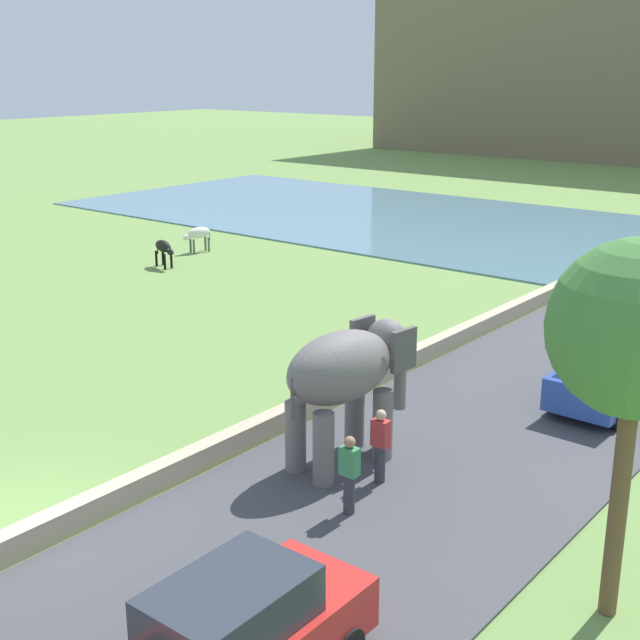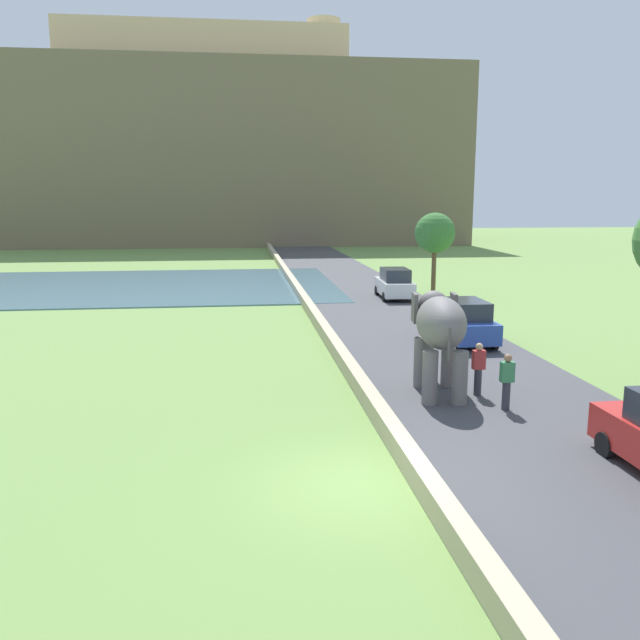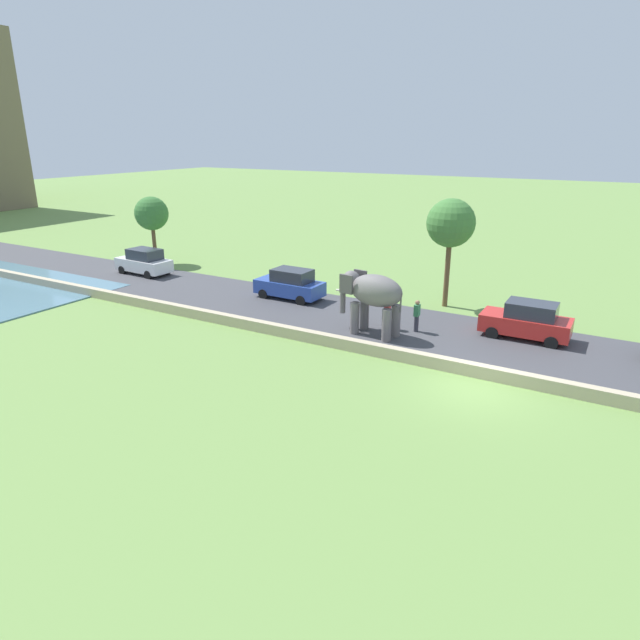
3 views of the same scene
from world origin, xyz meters
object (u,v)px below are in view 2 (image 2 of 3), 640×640
car_blue (464,322)px  person_trailing (507,381)px  car_white (395,284)px  elephant (440,328)px  person_beside_elephant (478,368)px

car_blue → person_trailing: bearing=-101.7°
person_trailing → car_white: size_ratio=0.40×
car_white → car_blue: size_ratio=1.01×
elephant → car_white: size_ratio=0.87×
person_beside_elephant → car_blue: car_blue is taller
person_trailing → car_white: (1.73, 20.23, 0.03)m
elephant → person_beside_elephant: size_ratio=2.18×
person_beside_elephant → car_blue: bearing=73.9°
person_beside_elephant → person_trailing: size_ratio=1.00×
elephant → car_blue: size_ratio=0.88×
person_trailing → car_blue: car_blue is taller
person_beside_elephant → car_white: size_ratio=0.40×
person_beside_elephant → elephant: bearing=162.0°
elephant → person_beside_elephant: (1.11, -0.36, -1.16)m
person_trailing → car_blue: 8.54m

